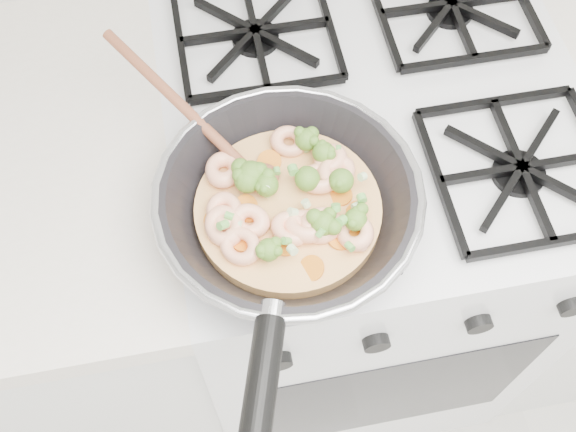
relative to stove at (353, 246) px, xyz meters
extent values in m
cube|color=white|center=(0.00, 0.00, -0.01)|extent=(0.60, 0.60, 0.90)
cube|color=black|center=(0.00, -0.30, -0.01)|extent=(0.48, 0.00, 0.40)
cube|color=black|center=(0.00, 0.00, 0.45)|extent=(0.56, 0.56, 0.02)
torus|color=#B7B7BE|center=(-0.16, -0.17, 0.52)|extent=(0.32, 0.32, 0.01)
cylinder|color=black|center=(-0.23, -0.40, 0.52)|extent=(0.08, 0.17, 0.03)
cylinder|color=#EAAF65|center=(-0.16, -0.17, 0.49)|extent=(0.22, 0.22, 0.02)
ellipsoid|color=brown|center=(-0.19, -0.13, 0.50)|extent=(0.06, 0.07, 0.02)
cylinder|color=brown|center=(-0.27, -0.02, 0.53)|extent=(0.16, 0.22, 0.07)
torus|color=#FFBE96|center=(-0.14, -0.08, 0.50)|extent=(0.06, 0.07, 0.03)
torus|color=#FFBE96|center=(-0.13, -0.21, 0.50)|extent=(0.06, 0.06, 0.03)
torus|color=#FFBE96|center=(-0.21, -0.19, 0.50)|extent=(0.07, 0.07, 0.03)
torus|color=#FFBE96|center=(-0.17, -0.21, 0.50)|extent=(0.07, 0.07, 0.02)
torus|color=#FFBE96|center=(-0.24, -0.19, 0.50)|extent=(0.07, 0.07, 0.03)
torus|color=#FFBE96|center=(-0.12, -0.15, 0.50)|extent=(0.06, 0.06, 0.03)
torus|color=#FFBE96|center=(-0.23, -0.11, 0.50)|extent=(0.06, 0.06, 0.02)
torus|color=#FFBE96|center=(-0.09, -0.22, 0.50)|extent=(0.06, 0.06, 0.03)
torus|color=#FFBE96|center=(-0.10, -0.14, 0.50)|extent=(0.07, 0.07, 0.03)
torus|color=#FFBE96|center=(-0.23, -0.22, 0.50)|extent=(0.07, 0.07, 0.03)
torus|color=#FFBE96|center=(-0.10, -0.12, 0.50)|extent=(0.07, 0.07, 0.03)
torus|color=#FFBE96|center=(-0.15, -0.21, 0.50)|extent=(0.07, 0.07, 0.03)
torus|color=#FFBE96|center=(-0.24, -0.17, 0.50)|extent=(0.05, 0.05, 0.02)
ellipsoid|color=#5B892D|center=(-0.12, -0.09, 0.51)|extent=(0.04, 0.04, 0.03)
ellipsoid|color=#5B892D|center=(-0.20, -0.23, 0.51)|extent=(0.03, 0.03, 0.03)
ellipsoid|color=#5B892D|center=(-0.11, -0.12, 0.51)|extent=(0.04, 0.04, 0.03)
ellipsoid|color=#5B892D|center=(-0.10, -0.16, 0.51)|extent=(0.04, 0.04, 0.03)
ellipsoid|color=#5B892D|center=(-0.20, -0.13, 0.52)|extent=(0.04, 0.04, 0.03)
ellipsoid|color=#5B892D|center=(-0.13, -0.21, 0.51)|extent=(0.04, 0.04, 0.03)
ellipsoid|color=#5B892D|center=(-0.18, -0.15, 0.51)|extent=(0.04, 0.04, 0.03)
ellipsoid|color=#5B892D|center=(-0.13, -0.15, 0.51)|extent=(0.04, 0.04, 0.03)
ellipsoid|color=#5B892D|center=(-0.09, -0.21, 0.51)|extent=(0.04, 0.04, 0.03)
ellipsoid|color=#5B892D|center=(-0.20, -0.14, 0.52)|extent=(0.04, 0.04, 0.03)
cylinder|color=orange|center=(-0.17, -0.10, 0.50)|extent=(0.04, 0.04, 0.01)
cylinder|color=orange|center=(-0.24, -0.18, 0.50)|extent=(0.04, 0.04, 0.00)
cylinder|color=orange|center=(-0.10, -0.17, 0.50)|extent=(0.04, 0.04, 0.01)
cylinder|color=orange|center=(-0.22, -0.21, 0.50)|extent=(0.04, 0.03, 0.00)
cylinder|color=orange|center=(-0.17, -0.22, 0.50)|extent=(0.04, 0.04, 0.01)
cylinder|color=orange|center=(-0.15, -0.26, 0.50)|extent=(0.04, 0.04, 0.01)
cylinder|color=orange|center=(-0.21, -0.16, 0.50)|extent=(0.04, 0.04, 0.01)
cylinder|color=orange|center=(-0.25, -0.17, 0.50)|extent=(0.03, 0.03, 0.01)
cylinder|color=orange|center=(-0.08, -0.19, 0.50)|extent=(0.03, 0.03, 0.01)
cylinder|color=orange|center=(-0.25, -0.18, 0.50)|extent=(0.03, 0.03, 0.01)
cylinder|color=orange|center=(-0.11, -0.22, 0.50)|extent=(0.04, 0.04, 0.01)
cylinder|color=orange|center=(-0.22, -0.17, 0.50)|extent=(0.03, 0.03, 0.01)
cylinder|color=orange|center=(-0.21, -0.17, 0.50)|extent=(0.03, 0.03, 0.01)
cylinder|color=orange|center=(-0.10, -0.22, 0.50)|extent=(0.04, 0.04, 0.01)
cylinder|color=#62AD45|center=(-0.09, -0.21, 0.52)|extent=(0.01, 0.01, 0.01)
cylinder|color=#62AD45|center=(-0.11, -0.20, 0.52)|extent=(0.01, 0.01, 0.01)
cylinder|color=#62AD45|center=(-0.08, -0.19, 0.52)|extent=(0.01, 0.01, 0.01)
cylinder|color=#62AD45|center=(-0.11, -0.25, 0.51)|extent=(0.01, 0.01, 0.01)
cylinder|color=beige|center=(-0.08, -0.20, 0.51)|extent=(0.01, 0.01, 0.01)
cylinder|color=#62AD45|center=(-0.24, -0.20, 0.52)|extent=(0.01, 0.01, 0.01)
cylinder|color=#62AD45|center=(-0.15, -0.14, 0.52)|extent=(0.01, 0.01, 0.01)
cylinder|color=#62AD45|center=(-0.17, -0.23, 0.51)|extent=(0.01, 0.01, 0.01)
cylinder|color=beige|center=(-0.22, -0.19, 0.51)|extent=(0.01, 0.01, 0.01)
cylinder|color=#62AD45|center=(-0.23, -0.18, 0.51)|extent=(0.01, 0.01, 0.01)
cylinder|color=#62AD45|center=(-0.13, -0.23, 0.52)|extent=(0.01, 0.01, 0.01)
cylinder|color=beige|center=(-0.16, -0.19, 0.51)|extent=(0.01, 0.01, 0.01)
cylinder|color=beige|center=(-0.07, -0.16, 0.52)|extent=(0.01, 0.01, 0.01)
cylinder|color=#62AD45|center=(-0.11, -0.22, 0.52)|extent=(0.01, 0.01, 0.01)
cylinder|color=beige|center=(-0.18, -0.15, 0.52)|extent=(0.01, 0.01, 0.01)
cylinder|color=beige|center=(-0.17, -0.24, 0.52)|extent=(0.01, 0.01, 0.01)
cylinder|color=#62AD45|center=(-0.09, -0.11, 0.51)|extent=(0.01, 0.01, 0.01)
cylinder|color=#62AD45|center=(-0.17, -0.13, 0.51)|extent=(0.01, 0.01, 0.01)
cylinder|color=beige|center=(-0.14, -0.18, 0.51)|extent=(0.01, 0.01, 0.01)
camera|label=1|loc=(-0.24, -0.57, 1.20)|focal=42.73mm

